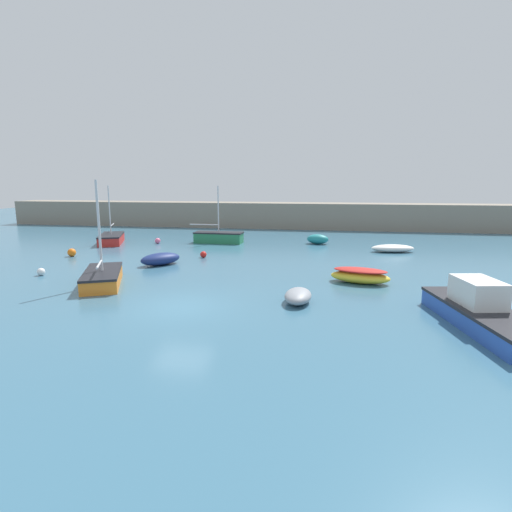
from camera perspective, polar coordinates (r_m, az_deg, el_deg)
The scene contains 15 objects.
ground_plane at distance 17.85m, azimuth -10.68°, elevation -7.44°, with size 120.00×120.00×0.20m, color #38667F.
harbor_breakwater at distance 48.05m, azimuth 2.61°, elevation 5.85°, with size 66.93×3.84×2.97m, color gray.
rowboat_with_red_cover at distance 22.22m, azimuth 14.65°, elevation -2.70°, with size 3.38×2.08×0.80m.
open_tender_yellow at distance 32.79m, azimuth 18.94°, elevation 1.05°, with size 3.46×1.87×0.59m.
sailboat_twin_hulled at distance 35.94m, azimuth -5.35°, elevation 2.71°, with size 4.85×1.71×5.07m.
sailboat_short_mast at distance 37.68m, azimuth -19.96°, elevation 2.36°, with size 3.40×4.83×5.08m.
dinghy_near_pier at distance 18.13m, azimuth 6.03°, elevation -5.69°, with size 1.28×2.21×0.61m.
fishing_dinghy_green at distance 35.54m, azimuth 8.80°, elevation 2.40°, with size 2.07×1.53×0.85m.
sailboat_tall_mast at distance 22.57m, azimuth -21.07°, elevation -2.80°, with size 3.47×4.77×5.48m.
motorboat_grey_hull at distance 17.25m, azimuth 29.48°, elevation -6.94°, with size 3.07×6.57×1.74m.
rowboat_blue_near at distance 26.88m, azimuth -13.48°, elevation -0.41°, with size 2.75×2.94×0.79m.
mooring_buoy_orange at distance 32.12m, azimuth -24.83°, elevation 0.46°, with size 0.59×0.59×0.59m, color orange.
mooring_buoy_white at distance 26.37m, azimuth -28.36°, elevation -1.99°, with size 0.44×0.44×0.44m, color white.
mooring_buoy_red at distance 28.96m, azimuth -7.53°, elevation 0.22°, with size 0.46×0.46×0.46m, color red.
mooring_buoy_pink at distance 36.41m, azimuth -13.87°, elevation 2.12°, with size 0.49×0.49×0.49m, color #EA668C.
Camera 1 is at (6.11, -15.87, 5.33)m, focal length 28.00 mm.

